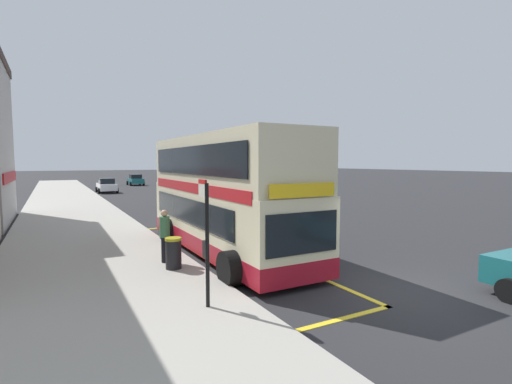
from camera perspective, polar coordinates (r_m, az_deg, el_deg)
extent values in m
plane|color=#28282B|center=(39.44, -16.77, -0.61)|extent=(260.00, 260.00, 0.00)
cube|color=#A39E93|center=(38.60, -26.99, -0.92)|extent=(6.00, 76.00, 0.14)
cube|color=beige|center=(14.23, -4.97, -3.88)|extent=(2.53, 10.12, 2.30)
cube|color=beige|center=(14.07, -5.03, 4.60)|extent=(2.51, 9.91, 1.90)
cube|color=maroon|center=(14.38, -4.94, -7.24)|extent=(2.55, 10.14, 0.60)
cube|color=#B2191E|center=(14.11, -5.00, 0.82)|extent=(2.56, 9.31, 0.36)
cube|color=black|center=(14.10, -10.42, -2.79)|extent=(0.04, 8.09, 0.90)
cube|color=black|center=(13.61, -10.00, 4.76)|extent=(0.04, 8.90, 1.00)
cube|color=black|center=(9.82, 7.15, -6.26)|extent=(2.23, 0.04, 1.10)
cube|color=yellow|center=(9.67, 7.21, 0.27)|extent=(2.02, 0.04, 0.36)
cylinder|color=black|center=(10.61, -3.67, -11.52)|extent=(0.56, 1.00, 1.00)
cylinder|color=black|center=(11.98, 8.34, -9.69)|extent=(0.56, 1.00, 1.00)
cylinder|color=black|center=(16.51, -13.22, -5.80)|extent=(0.56, 1.00, 1.00)
cylinder|color=black|center=(17.42, -4.56, -5.15)|extent=(0.56, 1.00, 1.00)
cube|color=yellow|center=(13.80, -10.28, -9.90)|extent=(0.16, 13.42, 0.01)
cube|color=yellow|center=(14.85, -0.18, -8.79)|extent=(0.16, 13.42, 0.01)
cube|color=yellow|center=(8.91, 13.34, -18.22)|extent=(2.87, 0.16, 0.01)
cube|color=yellow|center=(20.39, -12.59, -5.22)|extent=(2.87, 0.16, 0.01)
cylinder|color=black|center=(8.60, -7.43, -8.12)|extent=(0.09, 0.09, 2.83)
cube|color=silver|center=(8.65, -8.13, 0.24)|extent=(0.05, 0.42, 0.30)
cube|color=red|center=(8.64, -8.15, 1.56)|extent=(0.05, 0.42, 0.10)
cube|color=black|center=(8.72, -7.67, -8.74)|extent=(0.06, 0.28, 0.40)
cube|color=#B2191E|center=(25.29, -33.39, 1.93)|extent=(0.08, 7.04, 0.56)
cube|color=#196066|center=(58.37, -17.91, 1.64)|extent=(1.76, 4.20, 0.72)
cube|color=black|center=(58.24, -17.91, 2.29)|extent=(1.52, 1.90, 0.60)
cylinder|color=black|center=(59.50, -19.02, 1.32)|extent=(0.22, 0.60, 0.60)
cylinder|color=black|center=(59.84, -17.26, 1.38)|extent=(0.22, 0.60, 0.60)
cylinder|color=black|center=(56.94, -18.58, 1.19)|extent=(0.22, 0.60, 0.60)
cylinder|color=black|center=(57.30, -16.74, 1.26)|extent=(0.22, 0.60, 0.60)
cylinder|color=black|center=(11.32, 34.14, -12.34)|extent=(0.22, 0.60, 0.60)
cube|color=silver|center=(45.38, -21.82, 0.75)|extent=(1.76, 4.20, 0.72)
cube|color=black|center=(45.25, -21.83, 1.58)|extent=(1.52, 1.90, 0.60)
cylinder|color=black|center=(46.59, -23.15, 0.36)|extent=(0.22, 0.60, 0.60)
cylinder|color=black|center=(46.81, -20.87, 0.44)|extent=(0.22, 0.60, 0.60)
cylinder|color=black|center=(44.01, -22.81, 0.14)|extent=(0.22, 0.60, 0.60)
cylinder|color=black|center=(44.24, -20.40, 0.23)|extent=(0.22, 0.60, 0.60)
cylinder|color=black|center=(12.81, -13.71, -8.53)|extent=(0.24, 0.24, 0.85)
cylinder|color=#3F724C|center=(12.66, -13.77, -5.18)|extent=(0.34, 0.34, 0.67)
sphere|color=tan|center=(12.59, -13.81, -3.16)|extent=(0.23, 0.23, 0.23)
cylinder|color=black|center=(12.02, -12.47, -9.28)|extent=(0.49, 0.49, 0.89)
cylinder|color=#A5991E|center=(11.91, -12.51, -7.02)|extent=(0.51, 0.51, 0.08)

